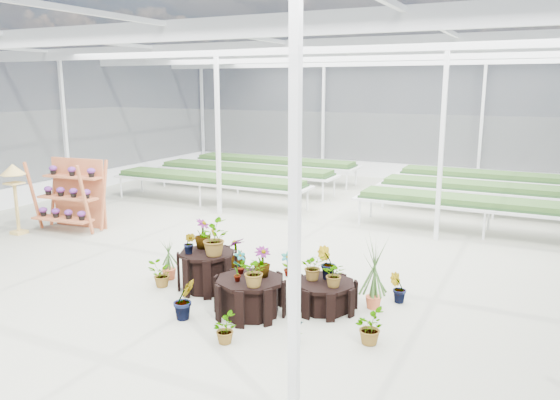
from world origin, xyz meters
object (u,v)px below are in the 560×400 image
at_px(plinth_low, 325,295).
at_px(shelf_rack, 69,195).
at_px(bird_table, 16,199).
at_px(plinth_tall, 207,271).
at_px(plinth_mid, 250,296).

relative_size(plinth_low, shelf_rack, 0.58).
bearing_deg(shelf_rack, bird_table, -141.37).
height_order(plinth_tall, plinth_low, plinth_tall).
height_order(plinth_low, shelf_rack, shelf_rack).
xyz_separation_m(plinth_low, shelf_rack, (-7.54, 1.79, 0.65)).
xyz_separation_m(plinth_tall, plinth_mid, (1.20, -0.60, -0.05)).
relative_size(plinth_tall, plinth_low, 0.99).
bearing_deg(plinth_low, plinth_tall, -177.40).
xyz_separation_m(plinth_mid, plinth_low, (1.00, 0.70, -0.06)).
bearing_deg(bird_table, plinth_tall, -13.72).
xyz_separation_m(plinth_tall, bird_table, (-6.20, 1.05, 0.52)).
height_order(plinth_mid, plinth_low, plinth_mid).
bearing_deg(shelf_rack, plinth_mid, -26.41).
distance_m(plinth_low, bird_table, 8.48).
bearing_deg(plinth_mid, shelf_rack, 159.18).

